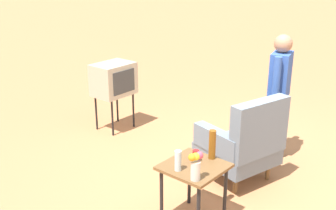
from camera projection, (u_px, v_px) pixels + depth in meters
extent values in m
plane|color=#C17A4C|center=(252.00, 176.00, 4.99)|extent=(60.00, 60.00, 0.00)
cylinder|color=brown|center=(236.00, 155.00, 5.30)|extent=(0.05, 0.05, 0.22)
cylinder|color=brown|center=(205.00, 166.00, 5.01)|extent=(0.05, 0.05, 0.22)
cylinder|color=brown|center=(268.00, 171.00, 4.89)|extent=(0.05, 0.05, 0.22)
cylinder|color=brown|center=(235.00, 184.00, 4.60)|extent=(0.05, 0.05, 0.22)
cube|color=slate|center=(237.00, 153.00, 4.88)|extent=(0.92, 0.92, 0.20)
cube|color=slate|center=(260.00, 129.00, 4.49)|extent=(0.78, 0.34, 0.64)
cube|color=slate|center=(257.00, 129.00, 4.98)|extent=(0.30, 0.70, 0.26)
cube|color=slate|center=(217.00, 142.00, 4.63)|extent=(0.30, 0.70, 0.26)
cylinder|color=black|center=(189.00, 179.00, 4.36)|extent=(0.04, 0.04, 0.59)
cylinder|color=black|center=(161.00, 196.00, 4.04)|extent=(0.04, 0.04, 0.59)
cylinder|color=black|center=(225.00, 193.00, 4.08)|extent=(0.04, 0.04, 0.59)
cube|color=brown|center=(194.00, 167.00, 3.95)|extent=(0.56, 0.56, 0.03)
cylinder|color=black|center=(112.00, 118.00, 6.05)|extent=(0.03, 0.03, 0.55)
cylinder|color=black|center=(133.00, 110.00, 6.37)|extent=(0.03, 0.03, 0.55)
cylinder|color=black|center=(96.00, 113.00, 6.27)|extent=(0.03, 0.03, 0.55)
cylinder|color=black|center=(117.00, 105.00, 6.59)|extent=(0.03, 0.03, 0.55)
cube|color=#BCB299|center=(113.00, 79.00, 6.15)|extent=(0.61, 0.45, 0.48)
cube|color=#383D3F|center=(124.00, 82.00, 6.01)|extent=(0.42, 0.02, 0.34)
cylinder|color=#2D3347|center=(277.00, 125.00, 5.39)|extent=(0.14, 0.14, 0.86)
cylinder|color=#2D3347|center=(274.00, 131.00, 5.22)|extent=(0.14, 0.14, 0.86)
cube|color=#3356A8|center=(280.00, 75.00, 5.06)|extent=(0.41, 0.31, 0.56)
cylinder|color=#3356A8|center=(284.00, 68.00, 5.26)|extent=(0.09, 0.09, 0.50)
cylinder|color=#3356A8|center=(277.00, 78.00, 4.85)|extent=(0.09, 0.09, 0.50)
sphere|color=#A37556|center=(283.00, 44.00, 4.93)|extent=(0.22, 0.22, 0.22)
cylinder|color=silver|center=(178.00, 161.00, 3.82)|extent=(0.06, 0.06, 0.20)
cylinder|color=brown|center=(212.00, 145.00, 4.04)|extent=(0.07, 0.07, 0.30)
cylinder|color=red|center=(196.00, 156.00, 4.00)|extent=(0.07, 0.07, 0.12)
cylinder|color=silver|center=(195.00, 171.00, 3.67)|extent=(0.09, 0.09, 0.18)
sphere|color=yellow|center=(196.00, 157.00, 3.62)|extent=(0.07, 0.07, 0.07)
sphere|color=#E04C66|center=(199.00, 155.00, 3.64)|extent=(0.07, 0.07, 0.07)
sphere|color=orange|center=(192.00, 157.00, 3.60)|extent=(0.07, 0.07, 0.07)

